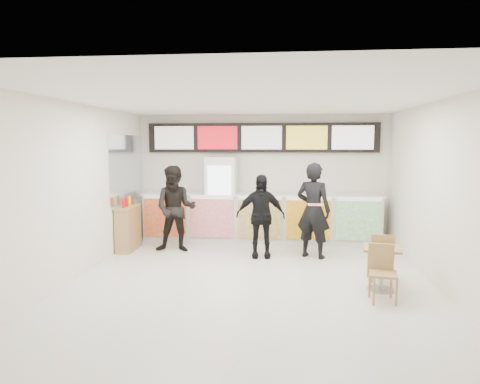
# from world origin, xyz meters

# --- Properties ---
(floor) EXTENTS (7.00, 7.00, 0.00)m
(floor) POSITION_xyz_m (0.00, 0.00, 0.00)
(floor) COLOR beige
(floor) RESTS_ON ground
(ceiling) EXTENTS (7.00, 7.00, 0.00)m
(ceiling) POSITION_xyz_m (0.00, 0.00, 3.00)
(ceiling) COLOR white
(ceiling) RESTS_ON wall_back
(wall_back) EXTENTS (6.00, 0.00, 6.00)m
(wall_back) POSITION_xyz_m (0.00, 3.50, 1.50)
(wall_back) COLOR silver
(wall_back) RESTS_ON floor
(wall_left) EXTENTS (0.00, 7.00, 7.00)m
(wall_left) POSITION_xyz_m (-3.00, 0.00, 1.50)
(wall_left) COLOR silver
(wall_left) RESTS_ON floor
(wall_right) EXTENTS (0.00, 7.00, 7.00)m
(wall_right) POSITION_xyz_m (3.00, 0.00, 1.50)
(wall_right) COLOR silver
(wall_right) RESTS_ON floor
(service_counter) EXTENTS (5.56, 0.77, 1.14)m
(service_counter) POSITION_xyz_m (0.00, 3.09, 0.57)
(service_counter) COLOR silver
(service_counter) RESTS_ON floor
(menu_board) EXTENTS (5.50, 0.14, 0.70)m
(menu_board) POSITION_xyz_m (0.00, 3.41, 2.45)
(menu_board) COLOR black
(menu_board) RESTS_ON wall_back
(drinks_fridge) EXTENTS (0.70, 0.67, 2.00)m
(drinks_fridge) POSITION_xyz_m (-0.93, 3.11, 1.00)
(drinks_fridge) COLOR white
(drinks_fridge) RESTS_ON floor
(mirror_panel) EXTENTS (0.01, 2.00, 1.50)m
(mirror_panel) POSITION_xyz_m (-2.99, 2.45, 1.75)
(mirror_panel) COLOR #B2B7BF
(mirror_panel) RESTS_ON wall_left
(customer_main) EXTENTS (0.83, 0.71, 1.94)m
(customer_main) POSITION_xyz_m (1.14, 1.78, 0.97)
(customer_main) COLOR black
(customer_main) RESTS_ON floor
(customer_left) EXTENTS (0.94, 0.75, 1.85)m
(customer_left) POSITION_xyz_m (-1.76, 1.98, 0.92)
(customer_left) COLOR black
(customer_left) RESTS_ON floor
(customer_mid) EXTENTS (1.02, 0.49, 1.69)m
(customer_mid) POSITION_xyz_m (0.07, 1.70, 0.85)
(customer_mid) COLOR black
(customer_mid) RESTS_ON floor
(pizza_slice) EXTENTS (0.36, 0.36, 0.02)m
(pizza_slice) POSITION_xyz_m (1.14, 1.33, 1.16)
(pizza_slice) COLOR beige
(pizza_slice) RESTS_ON customer_main
(cafe_table) EXTENTS (0.64, 1.46, 0.83)m
(cafe_table) POSITION_xyz_m (2.08, -0.12, 0.48)
(cafe_table) COLOR #A97C4D
(cafe_table) RESTS_ON floor
(condiment_ledge) EXTENTS (0.35, 0.86, 1.15)m
(condiment_ledge) POSITION_xyz_m (-2.82, 1.98, 0.49)
(condiment_ledge) COLOR #A97C4D
(condiment_ledge) RESTS_ON floor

